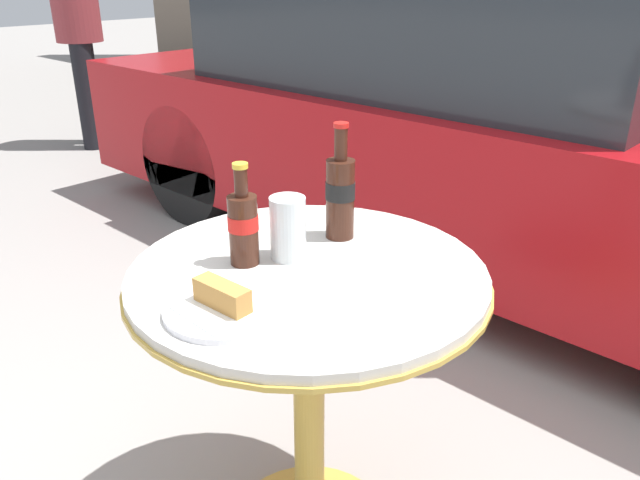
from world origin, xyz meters
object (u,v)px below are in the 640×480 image
at_px(pedestrian, 77,22).
at_px(cola_bottle_right, 340,194).
at_px(drinking_glass, 288,231).
at_px(lunch_plate_near, 225,305).
at_px(bistro_table, 308,342).
at_px(cola_bottle_left, 243,225).
at_px(parked_car, 480,123).

bearing_deg(pedestrian, cola_bottle_right, -19.82).
distance_m(drinking_glass, lunch_plate_near, 0.25).
height_order(drinking_glass, pedestrian, pedestrian).
bearing_deg(cola_bottle_right, lunch_plate_near, -79.32).
bearing_deg(bistro_table, cola_bottle_left, -147.97).
height_order(bistro_table, cola_bottle_right, cola_bottle_right).
xyz_separation_m(parked_car, pedestrian, (-3.15, -0.32, 0.30)).
bearing_deg(parked_car, cola_bottle_left, -74.52).
bearing_deg(drinking_glass, parked_car, 107.46).
relative_size(cola_bottle_left, drinking_glass, 1.60).
distance_m(bistro_table, cola_bottle_left, 0.29).
relative_size(bistro_table, pedestrian, 0.45).
relative_size(parked_car, pedestrian, 2.63).
distance_m(cola_bottle_left, lunch_plate_near, 0.21).
bearing_deg(parked_car, cola_bottle_right, -70.84).
relative_size(cola_bottle_left, cola_bottle_right, 0.82).
height_order(cola_bottle_left, lunch_plate_near, cola_bottle_left).
relative_size(drinking_glass, lunch_plate_near, 0.60).
bearing_deg(bistro_table, drinking_glass, 172.08).
bearing_deg(lunch_plate_near, cola_bottle_right, 100.68).
bearing_deg(cola_bottle_left, cola_bottle_right, 77.26).
bearing_deg(parked_car, drinking_glass, -72.54).
distance_m(cola_bottle_left, parked_car, 1.98).
bearing_deg(parked_car, lunch_plate_near, -72.39).
distance_m(cola_bottle_left, cola_bottle_right, 0.24).
relative_size(cola_bottle_right, lunch_plate_near, 1.18).
height_order(bistro_table, lunch_plate_near, lunch_plate_near).
bearing_deg(cola_bottle_left, parked_car, 105.48).
xyz_separation_m(cola_bottle_right, drinking_glass, (-0.01, -0.16, -0.04)).
distance_m(cola_bottle_right, pedestrian, 3.97).
bearing_deg(cola_bottle_left, lunch_plate_near, -50.83).
bearing_deg(cola_bottle_left, drinking_glass, 59.24).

